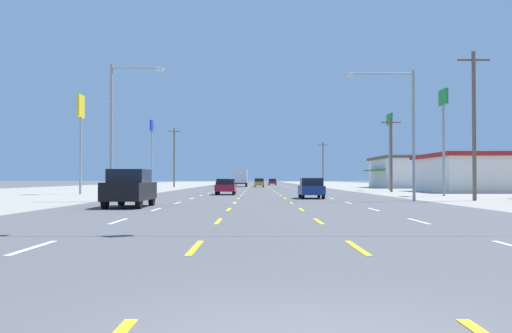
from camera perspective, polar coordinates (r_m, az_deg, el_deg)
name	(u,v)px	position (r m, az deg, el deg)	size (l,w,h in m)	color
ground_plane	(260,190)	(71.20, 0.41, -2.44)	(572.00, 572.00, 0.00)	#4C4C4F
lot_apron_left	(64,190)	(75.23, -18.82, -2.30)	(28.00, 440.00, 0.01)	gray
lot_apron_right	(456,190)	(75.52, 19.55, -2.29)	(28.00, 440.00, 0.01)	gray
lane_markings	(259,186)	(109.69, 0.28, -2.01)	(10.64, 227.60, 0.01)	white
signal_span_wire	(248,44)	(17.30, -0.78, 12.26)	(24.85, 0.53, 9.66)	brown
suv_far_left_nearest	(130,188)	(30.22, -12.60, -2.09)	(1.98, 4.90, 1.98)	black
hatchback_inner_right_near	(312,188)	(42.58, 5.67, -2.19)	(1.72, 3.90, 1.54)	navy
sedan_inner_left_mid	(226,187)	(52.64, -3.01, -2.04)	(1.80, 4.50, 1.46)	maroon
hatchback_center_turn_midfar	(260,183)	(99.62, 0.37, -1.64)	(1.72, 3.90, 1.54)	#B28C33
box_truck_inner_left_far	(241,177)	(104.35, -1.50, -1.05)	(2.40, 7.20, 3.23)	maroon
sedan_far_left_farther	(222,182)	(109.22, -3.50, -1.62)	(1.80, 4.50, 1.46)	black
sedan_far_left_farthest	(226,182)	(125.00, -3.03, -1.57)	(1.80, 4.50, 1.46)	#B28C33
sedan_inner_right_distant_a	(273,182)	(131.35, 1.72, -1.56)	(1.80, 4.50, 1.46)	maroon
storefront_right_row_1	(470,173)	(67.41, 20.81, -0.59)	(9.55, 13.89, 4.26)	silver
storefront_right_row_2	(413,172)	(96.04, 15.59, -0.55)	(13.04, 15.71, 5.08)	silver
pole_sign_left_row_1	(81,120)	(56.87, -17.26, 4.52)	(0.24, 1.75, 9.58)	gray
pole_sign_left_row_2	(152,139)	(83.22, -10.47, 2.72)	(0.24, 1.62, 9.98)	gray
pole_sign_right_row_1	(444,118)	(51.58, 18.50, 4.72)	(0.24, 1.89, 9.24)	gray
pole_sign_right_row_2	(390,132)	(73.47, 13.42, 3.42)	(0.24, 2.46, 9.71)	gray
streetlight_left_row_0	(117,122)	(38.99, -13.89, 4.39)	(3.59, 0.26, 9.20)	gray
streetlight_right_row_0	(406,123)	(39.14, 14.95, 4.26)	(4.69, 0.26, 8.80)	gray
utility_pole_right_row_0	(475,123)	(41.17, 21.26, 4.14)	(2.20, 0.26, 10.19)	brown
utility_pole_right_row_1	(392,153)	(65.22, 13.60, 1.37)	(2.20, 0.26, 8.45)	brown
utility_pole_left_row_2	(175,156)	(99.01, -8.23, 1.02)	(2.20, 0.26, 10.33)	brown
utility_pole_right_row_3	(324,163)	(128.14, 6.86, 0.37)	(2.20, 0.26, 9.74)	brown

